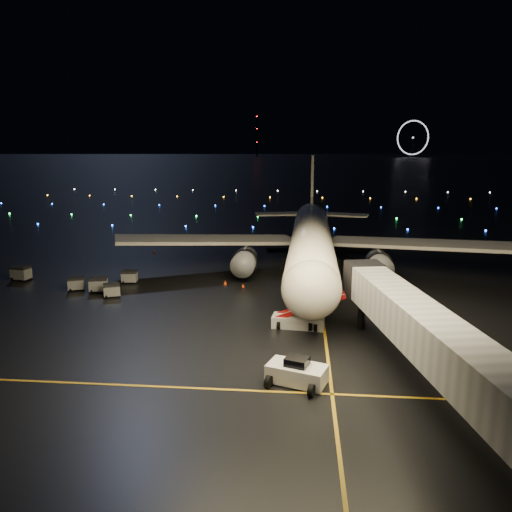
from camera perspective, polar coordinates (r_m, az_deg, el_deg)
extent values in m
plane|color=black|center=(343.17, 3.63, 9.65)|extent=(2000.00, 2000.00, 0.00)
cube|color=gold|center=(60.17, 7.31, -4.16)|extent=(0.25, 80.00, 0.02)
cube|color=gold|center=(39.63, -17.46, -13.78)|extent=(60.00, 0.25, 0.02)
cube|color=silver|center=(37.75, 4.69, -12.89)|extent=(4.77, 3.52, 2.04)
imported|color=#EF5E05|center=(60.98, -15.80, -3.57)|extent=(0.75, 0.99, 1.56)
cone|color=#F0400D|center=(61.88, -1.51, -3.38)|extent=(0.50, 0.50, 0.44)
cone|color=#F0400D|center=(69.00, -2.52, -1.67)|extent=(0.63, 0.63, 0.54)
cone|color=#F0400D|center=(63.18, -3.55, -3.03)|extent=(0.53, 0.53, 0.52)
cone|color=#F0400D|center=(82.23, -11.55, 0.40)|extent=(0.54, 0.54, 0.52)
cylinder|color=black|center=(785.83, 0.10, 13.62)|extent=(1.80, 1.80, 64.00)
cube|color=gray|center=(60.28, -16.16, -3.77)|extent=(2.20, 1.90, 1.57)
cube|color=gray|center=(65.74, -14.26, -2.31)|extent=(1.98, 1.48, 1.58)
cube|color=gray|center=(62.78, -17.57, -3.13)|extent=(2.35, 1.90, 1.75)
cube|color=gray|center=(64.31, -19.86, -2.99)|extent=(2.25, 1.94, 1.61)
cube|color=gray|center=(71.76, -25.27, -1.78)|extent=(2.44, 1.91, 1.87)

